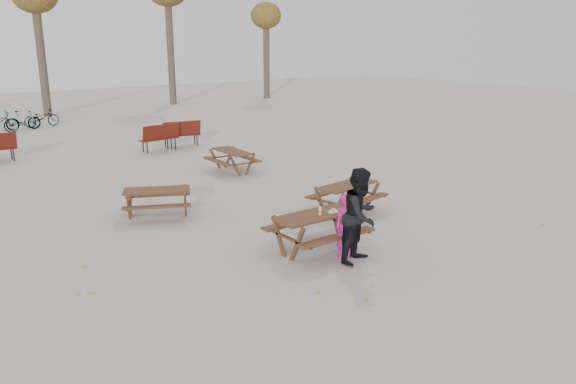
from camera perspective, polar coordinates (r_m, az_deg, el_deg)
ground at (r=11.48m, az=3.00°, el=-5.89°), size 80.00×80.00×0.00m
main_picnic_table at (r=11.28m, az=3.04°, el=-3.11°), size 1.80×1.45×0.78m
food_tray at (r=11.31m, az=4.59°, el=-1.98°), size 0.18×0.11×0.03m
bread_roll at (r=11.30m, az=4.60°, el=-1.78°), size 0.14×0.06×0.05m
soda_bottle at (r=11.14m, az=3.28°, el=-1.95°), size 0.07×0.07×0.17m
child at (r=10.92m, az=5.99°, el=-3.52°), size 0.55×0.46×1.28m
adult at (r=10.70m, az=7.40°, el=-2.37°), size 1.07×0.95×1.84m
picnic_table_east at (r=13.87m, az=6.00°, el=-0.62°), size 1.84×1.57×0.71m
picnic_table_north at (r=13.83m, az=-13.10°, el=-1.07°), size 1.96×1.82×0.67m
picnic_table_far at (r=18.09m, az=-5.69°, el=3.15°), size 1.35×1.65×0.69m
park_bench_row at (r=21.32m, az=-20.73°, el=4.56°), size 10.12×2.09×1.03m
fallen_leaves at (r=13.64m, az=-2.08°, el=-2.36°), size 11.00×11.00×0.01m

